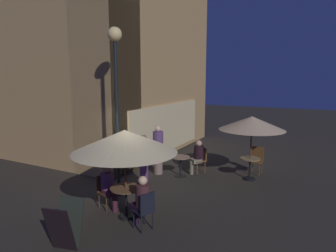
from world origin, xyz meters
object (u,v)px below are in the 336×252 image
(menu_sandwich_board, at_px, (65,225))
(patron_standing_3, at_px, (144,160))
(cafe_table_0, at_px, (250,165))
(patio_umbrella_1, at_px, (125,141))
(street_lamp_near_corner, at_px, (116,72))
(patron_seated_1, at_px, (142,199))
(patio_umbrella_0, at_px, (252,123))
(cafe_chair_2, at_px, (145,208))
(cafe_table_2, at_px, (181,163))
(patron_seated_0, at_px, (109,184))
(cafe_chair_0, at_px, (257,158))
(cafe_chair_1, at_px, (106,188))
(cafe_table_1, at_px, (126,195))
(patron_standing_4, at_px, (158,150))
(cafe_chair_3, at_px, (201,158))
(patron_seated_2, at_px, (198,155))

(menu_sandwich_board, xyz_separation_m, patron_standing_3, (3.78, 0.49, 0.35))
(cafe_table_0, distance_m, patio_umbrella_1, 4.97)
(street_lamp_near_corner, relative_size, patio_umbrella_1, 1.89)
(cafe_table_0, bearing_deg, patron_seated_1, 162.00)
(patio_umbrella_0, bearing_deg, cafe_chair_2, 163.68)
(cafe_table_2, bearing_deg, patron_seated_0, 170.72)
(cafe_chair_2, xyz_separation_m, patron_seated_1, (0.05, 0.13, 0.17))
(patio_umbrella_1, bearing_deg, cafe_table_2, 2.52)
(patio_umbrella_1, bearing_deg, patron_seated_1, -112.66)
(patio_umbrella_0, bearing_deg, cafe_chair_0, -5.01)
(patio_umbrella_0, bearing_deg, cafe_chair_1, 144.04)
(patron_seated_1, bearing_deg, cafe_table_1, -0.00)
(street_lamp_near_corner, height_order, cafe_chair_2, street_lamp_near_corner)
(cafe_table_0, distance_m, patron_standing_4, 3.24)
(cafe_chair_2, height_order, cafe_chair_3, cafe_chair_3)
(street_lamp_near_corner, relative_size, menu_sandwich_board, 4.96)
(cafe_chair_1, distance_m, cafe_chair_2, 1.68)
(patron_standing_4, bearing_deg, cafe_chair_1, -16.84)
(street_lamp_near_corner, distance_m, patron_seated_2, 4.39)
(patron_seated_0, bearing_deg, cafe_table_2, 96.23)
(cafe_chair_1, bearing_deg, street_lamp_near_corner, 118.31)
(patron_standing_3, bearing_deg, cafe_table_1, 146.99)
(patron_seated_1, xyz_separation_m, patron_seated_2, (4.33, 0.37, -0.02))
(patio_umbrella_0, height_order, patron_seated_1, patio_umbrella_0)
(street_lamp_near_corner, bearing_deg, patio_umbrella_0, -44.13)
(patron_standing_4, bearing_deg, cafe_table_2, 78.26)
(patron_seated_2, relative_size, patron_standing_3, 0.73)
(cafe_table_2, distance_m, cafe_chair_3, 0.85)
(cafe_chair_3, xyz_separation_m, patron_seated_1, (-4.45, -0.29, 0.15))
(patio_umbrella_0, bearing_deg, patio_umbrella_1, 153.83)
(cafe_table_2, xyz_separation_m, cafe_chair_2, (-3.81, -0.91, 0.05))
(patron_seated_2, bearing_deg, cafe_table_1, 31.59)
(street_lamp_near_corner, distance_m, patron_seated_0, 3.07)
(patron_seated_0, xyz_separation_m, patron_standing_4, (3.18, 0.30, 0.19))
(cafe_table_2, distance_m, cafe_chair_1, 3.33)
(patio_umbrella_0, bearing_deg, cafe_chair_3, 92.73)
(cafe_chair_1, height_order, patron_seated_2, patron_seated_2)
(patio_umbrella_0, relative_size, cafe_chair_2, 2.39)
(cafe_table_0, relative_size, patron_standing_3, 0.45)
(cafe_table_2, xyz_separation_m, patron_standing_4, (-0.12, 0.84, 0.40))
(patron_seated_1, bearing_deg, cafe_table_2, -55.60)
(cafe_chair_1, relative_size, patron_standing_3, 0.54)
(cafe_table_2, distance_m, patron_standing_4, 0.94)
(patron_seated_0, height_order, patron_seated_1, patron_seated_1)
(cafe_table_0, bearing_deg, cafe_chair_1, 144.04)
(cafe_table_1, height_order, cafe_chair_2, cafe_chair_2)
(menu_sandwich_board, xyz_separation_m, patio_umbrella_1, (1.69, -0.30, 1.45))
(cafe_table_2, bearing_deg, patron_seated_2, -35.16)
(cafe_chair_3, relative_size, patron_standing_3, 0.56)
(patio_umbrella_1, bearing_deg, cafe_chair_3, -4.59)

